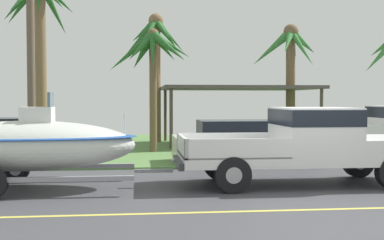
{
  "coord_description": "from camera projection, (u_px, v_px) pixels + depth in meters",
  "views": [
    {
      "loc": [
        -3.64,
        -10.78,
        2.04
      ],
      "look_at": [
        -2.29,
        1.43,
        1.54
      ],
      "focal_mm": 47.34,
      "sensor_mm": 36.0,
      "label": 1
    }
  ],
  "objects": [
    {
      "name": "palm_tree_near_right",
      "position": [
        152.0,
        56.0,
        19.2
      ],
      "size": [
        3.3,
        2.96,
        4.75
      ],
      "color": "brown",
      "rests_on": "ground"
    },
    {
      "name": "palm_tree_far_right",
      "position": [
        156.0,
        48.0,
        23.87
      ],
      "size": [
        3.02,
        3.04,
        6.12
      ],
      "color": "brown",
      "rests_on": "ground"
    },
    {
      "name": "utility_pole",
      "position": [
        30.0,
        14.0,
        15.4
      ],
      "size": [
        0.24,
        1.8,
        8.96
      ],
      "color": "brown",
      "rests_on": "ground"
    },
    {
      "name": "ground",
      "position": [
        231.0,
        153.0,
        19.51
      ],
      "size": [
        36.0,
        22.0,
        0.11
      ],
      "color": "#424247"
    },
    {
      "name": "boat_on_trailer",
      "position": [
        26.0,
        145.0,
        11.44
      ],
      "size": [
        6.07,
        2.4,
        2.2
      ],
      "color": "gray",
      "rests_on": "ground"
    },
    {
      "name": "carport_awning",
      "position": [
        238.0,
        89.0,
        22.59
      ],
      "size": [
        6.74,
        4.6,
        2.63
      ],
      "color": "#4C4238",
      "rests_on": "ground"
    },
    {
      "name": "palm_tree_far_left",
      "position": [
        288.0,
        58.0,
        21.77
      ],
      "size": [
        2.96,
        2.98,
        5.29
      ],
      "color": "brown",
      "rests_on": "ground"
    },
    {
      "name": "palm_tree_mid",
      "position": [
        39.0,
        21.0,
        17.01
      ],
      "size": [
        2.75,
        3.15,
        6.34
      ],
      "color": "brown",
      "rests_on": "ground"
    },
    {
      "name": "parked_sedan_near",
      "position": [
        246.0,
        142.0,
        16.21
      ],
      "size": [
        4.73,
        1.85,
        1.38
      ],
      "color": "beige",
      "rests_on": "ground"
    },
    {
      "name": "pickup_truck_towing",
      "position": [
        312.0,
        141.0,
        12.18
      ],
      "size": [
        5.87,
        2.15,
        1.85
      ],
      "color": "silver",
      "rests_on": "ground"
    }
  ]
}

